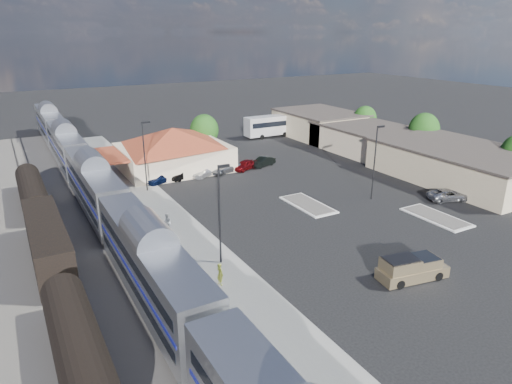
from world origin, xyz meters
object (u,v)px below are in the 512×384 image
station_depot (173,149)px  pickup_truck (413,268)px  coach_bus (276,124)px  suv (449,195)px

station_depot → pickup_truck: (6.17, -39.99, -2.18)m
pickup_truck → coach_bus: 55.33m
station_depot → pickup_truck: bearing=-81.2°
pickup_truck → coach_bus: bearing=-10.8°
suv → coach_bus: 40.96m
station_depot → coach_bus: station_depot is taller
pickup_truck → coach_bus: size_ratio=0.48×
pickup_truck → coach_bus: (18.88, 51.99, 1.38)m
coach_bus → pickup_truck: bearing=160.5°
pickup_truck → suv: size_ratio=1.22×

